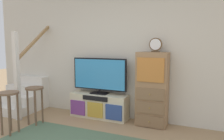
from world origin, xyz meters
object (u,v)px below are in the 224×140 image
(media_console, at_px, (99,106))
(television, at_px, (99,75))
(bar_stool_near, at_px, (9,103))
(side_cabinet, at_px, (152,89))
(bar_stool_far, at_px, (35,97))
(desk_clock, at_px, (156,45))

(media_console, bearing_deg, television, 90.00)
(television, distance_m, bar_stool_near, 1.78)
(television, xyz_separation_m, bar_stool_near, (-1.02, -1.41, -0.36))
(side_cabinet, bearing_deg, television, 179.31)
(media_console, bearing_deg, side_cabinet, 0.51)
(side_cabinet, relative_size, bar_stool_far, 1.93)
(bar_stool_near, bearing_deg, desk_clock, 32.06)
(side_cabinet, height_order, desk_clock, desk_clock)
(bar_stool_far, bearing_deg, media_console, 40.75)
(media_console, distance_m, desk_clock, 1.74)
(desk_clock, bearing_deg, side_cabinet, 163.00)
(desk_clock, xyz_separation_m, bar_stool_far, (-2.14, -0.83, -1.00))
(television, height_order, bar_stool_far, television)
(media_console, xyz_separation_m, side_cabinet, (1.12, 0.01, 0.45))
(media_console, distance_m, bar_stool_near, 1.74)
(television, xyz_separation_m, desk_clock, (1.17, -0.03, 0.62))
(media_console, distance_m, bar_stool_far, 1.31)
(television, height_order, desk_clock, desk_clock)
(television, bearing_deg, media_console, -90.00)
(media_console, distance_m, television, 0.66)
(television, relative_size, bar_stool_far, 1.64)
(side_cabinet, relative_size, bar_stool_near, 1.89)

